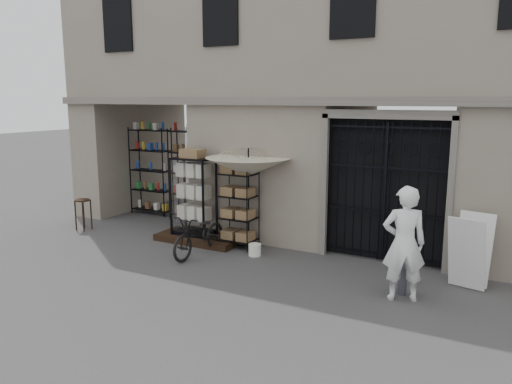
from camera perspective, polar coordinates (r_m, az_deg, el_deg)
The scene contains 15 objects.
ground at distance 9.39m, azimuth 0.26°, elevation -9.96°, with size 80.00×80.00×0.00m, color black.
main_building at distance 12.52m, azimuth 9.26°, elevation 15.99°, with size 14.00×4.00×9.00m, color gray.
shop_recess at distance 13.75m, azimuth -10.89°, elevation 2.91°, with size 3.00×1.70×3.00m, color black.
shop_shelving at distance 14.21m, azimuth -9.75°, elevation 2.18°, with size 2.70×0.50×2.50m, color black.
iron_gate at distance 10.47m, azimuth 14.72°, elevation 0.36°, with size 2.50×0.21×3.00m.
step_platform at distance 11.82m, azimuth -6.53°, elevation -5.28°, with size 2.00×0.90×0.15m, color black.
display_cabinet at distance 11.72m, azimuth -7.17°, elevation -0.96°, with size 1.01×0.74×1.97m.
wire_rack at distance 11.15m, azimuth -2.09°, elevation -1.98°, with size 0.90×0.76×1.78m.
market_umbrella at distance 10.94m, azimuth -0.88°, elevation 3.48°, with size 2.20×2.21×2.70m.
white_bucket at distance 10.70m, azimuth -0.14°, elevation -6.62°, with size 0.27×0.27×0.26m, color white.
bicycle at distance 10.86m, azimuth -6.40°, elevation -7.14°, with size 0.60×0.91×1.73m, color black.
wooden_stool at distance 13.43m, azimuth -19.13°, elevation -2.37°, with size 0.40×0.40×0.79m.
steel_bollard at distance 8.94m, azimuth 16.45°, elevation -8.64°, with size 0.15×0.15×0.84m, color #575964.
shopkeeper at distance 8.87m, azimuth 16.22°, elevation -11.68°, with size 0.70×1.93×0.46m, color white.
easel_sign at distance 9.57m, azimuth 23.26°, elevation -6.24°, with size 0.74×0.82×1.29m.
Camera 1 is at (4.12, -7.76, 3.31)m, focal length 35.00 mm.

